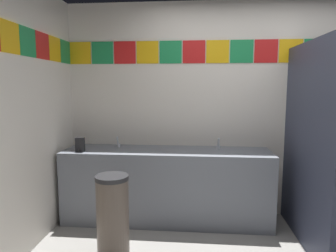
% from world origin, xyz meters
% --- Properties ---
extents(wall_back, '(4.41, 0.09, 2.53)m').
position_xyz_m(wall_back, '(0.00, 1.52, 1.27)').
color(wall_back, silver).
rests_on(wall_back, ground_plane).
extents(vanity_counter, '(2.34, 0.57, 0.83)m').
position_xyz_m(vanity_counter, '(-0.98, 1.19, 0.42)').
color(vanity_counter, slate).
rests_on(vanity_counter, ground_plane).
extents(faucet_left, '(0.04, 0.10, 0.14)m').
position_xyz_m(faucet_left, '(-1.57, 1.28, 0.88)').
color(faucet_left, silver).
rests_on(faucet_left, vanity_counter).
extents(faucet_right, '(0.04, 0.10, 0.14)m').
position_xyz_m(faucet_right, '(-0.40, 1.28, 0.88)').
color(faucet_right, silver).
rests_on(faucet_right, vanity_counter).
extents(soap_dispenser, '(0.09, 0.09, 0.16)m').
position_xyz_m(soap_dispenser, '(-1.93, 1.02, 0.91)').
color(soap_dispenser, black).
rests_on(soap_dispenser, vanity_counter).
extents(trash_bin, '(0.30, 0.30, 0.75)m').
position_xyz_m(trash_bin, '(-1.40, 0.41, 0.38)').
color(trash_bin, brown).
rests_on(trash_bin, ground_plane).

